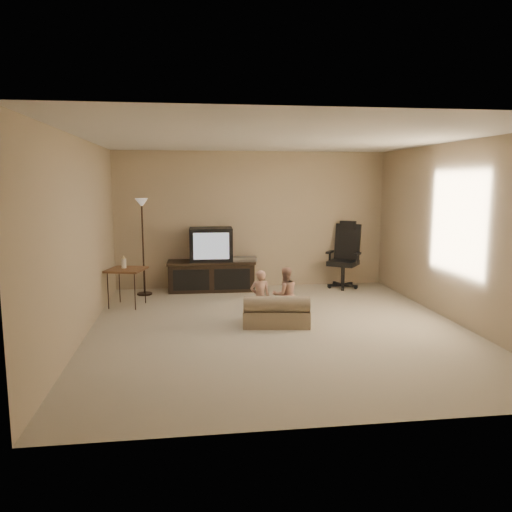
{
  "coord_description": "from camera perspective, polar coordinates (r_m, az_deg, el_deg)",
  "views": [
    {
      "loc": [
        -1.17,
        -6.4,
        1.96
      ],
      "look_at": [
        -0.22,
        0.6,
        0.9
      ],
      "focal_mm": 35.0,
      "sensor_mm": 36.0,
      "label": 1
    }
  ],
  "objects": [
    {
      "name": "floor",
      "position": [
        6.8,
        2.53,
        -8.21
      ],
      "size": [
        5.5,
        5.5,
        0.0
      ],
      "primitive_type": "plane",
      "color": "#C1B399",
      "rests_on": "ground"
    },
    {
      "name": "room_shell",
      "position": [
        6.52,
        2.62,
        4.67
      ],
      "size": [
        5.5,
        5.5,
        5.5
      ],
      "color": "silver",
      "rests_on": "floor"
    },
    {
      "name": "tv_stand",
      "position": [
        9.03,
        -5.09,
        -0.97
      ],
      "size": [
        1.6,
        0.63,
        1.14
      ],
      "rotation": [
        0.0,
        0.0,
        -0.03
      ],
      "color": "black",
      "rests_on": "floor"
    },
    {
      "name": "office_chair",
      "position": [
        9.39,
        10.07,
        -0.88
      ],
      "size": [
        0.79,
        0.79,
        1.23
      ],
      "rotation": [
        0.0,
        0.0,
        -0.62
      ],
      "color": "black",
      "rests_on": "floor"
    },
    {
      "name": "side_table",
      "position": [
        8.08,
        -14.63,
        -1.54
      ],
      "size": [
        0.67,
        0.67,
        0.81
      ],
      "rotation": [
        0.0,
        0.0,
        -0.28
      ],
      "color": "brown",
      "rests_on": "floor"
    },
    {
      "name": "floor_lamp",
      "position": [
        8.75,
        -12.86,
        3.49
      ],
      "size": [
        0.26,
        0.26,
        1.67
      ],
      "color": "black",
      "rests_on": "floor"
    },
    {
      "name": "child_sofa",
      "position": [
        6.85,
        2.34,
        -6.53
      ],
      "size": [
        0.96,
        0.63,
        0.44
      ],
      "rotation": [
        0.0,
        0.0,
        -0.14
      ],
      "color": "gray",
      "rests_on": "floor"
    },
    {
      "name": "toddler_left",
      "position": [
        6.88,
        0.47,
        -4.72
      ],
      "size": [
        0.29,
        0.22,
        0.76
      ],
      "primitive_type": "imported",
      "rotation": [
        0.0,
        0.0,
        3.2
      ],
      "color": "tan",
      "rests_on": "floor"
    },
    {
      "name": "toddler_right",
      "position": [
        7.02,
        3.35,
        -4.41
      ],
      "size": [
        0.4,
        0.26,
        0.77
      ],
      "primitive_type": "imported",
      "rotation": [
        0.0,
        0.0,
        3.29
      ],
      "color": "tan",
      "rests_on": "floor"
    }
  ]
}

